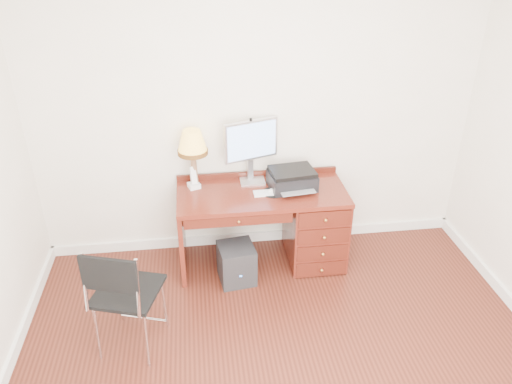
{
  "coord_description": "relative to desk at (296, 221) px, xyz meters",
  "views": [
    {
      "loc": [
        -0.55,
        -2.42,
        2.88
      ],
      "look_at": [
        -0.08,
        1.2,
        0.86
      ],
      "focal_mm": 35.0,
      "sensor_mm": 36.0,
      "label": 1
    }
  ],
  "objects": [
    {
      "name": "ground",
      "position": [
        -0.32,
        -1.4,
        -0.41
      ],
      "size": [
        4.0,
        4.0,
        0.0
      ],
      "primitive_type": "plane",
      "color": "#39140D",
      "rests_on": "ground"
    },
    {
      "name": "room_shell",
      "position": [
        -0.32,
        -0.77,
        -0.36
      ],
      "size": [
        4.0,
        4.0,
        4.0
      ],
      "color": "white",
      "rests_on": "ground"
    },
    {
      "name": "desk",
      "position": [
        0.0,
        0.0,
        0.0
      ],
      "size": [
        1.5,
        0.67,
        0.75
      ],
      "color": "maroon",
      "rests_on": "ground"
    },
    {
      "name": "monitor",
      "position": [
        -0.38,
        0.22,
        0.7
      ],
      "size": [
        0.49,
        0.24,
        0.58
      ],
      "rotation": [
        0.0,
        0.0,
        0.32
      ],
      "color": "silver",
      "rests_on": "desk"
    },
    {
      "name": "keyboard",
      "position": [
        -0.22,
        -0.05,
        0.34
      ],
      "size": [
        0.37,
        0.11,
        0.01
      ],
      "primitive_type": "cube",
      "rotation": [
        0.0,
        0.0,
        0.02
      ],
      "color": "white",
      "rests_on": "desk"
    },
    {
      "name": "mouse_pad",
      "position": [
        -0.22,
        -0.04,
        0.35
      ],
      "size": [
        0.2,
        0.2,
        0.04
      ],
      "color": "black",
      "rests_on": "desk"
    },
    {
      "name": "printer",
      "position": [
        -0.05,
        0.04,
        0.42
      ],
      "size": [
        0.43,
        0.36,
        0.18
      ],
      "rotation": [
        0.0,
        0.0,
        0.12
      ],
      "color": "black",
      "rests_on": "desk"
    },
    {
      "name": "leg_lamp",
      "position": [
        -0.91,
        0.17,
        0.73
      ],
      "size": [
        0.26,
        0.26,
        0.54
      ],
      "color": "black",
      "rests_on": "desk"
    },
    {
      "name": "phone",
      "position": [
        -0.92,
        0.15,
        0.4
      ],
      "size": [
        0.12,
        0.12,
        0.21
      ],
      "rotation": [
        0.0,
        0.0,
        0.34
      ],
      "color": "white",
      "rests_on": "desk"
    },
    {
      "name": "pen_cup",
      "position": [
        0.06,
        0.12,
        0.39
      ],
      "size": [
        0.08,
        0.08,
        0.11
      ],
      "primitive_type": "cylinder",
      "color": "black",
      "rests_on": "desk"
    },
    {
      "name": "chair",
      "position": [
        -1.43,
        -0.98,
        0.16
      ],
      "size": [
        0.56,
        0.56,
        0.94
      ],
      "rotation": [
        0.0,
        0.0,
        -0.31
      ],
      "color": "black",
      "rests_on": "ground"
    },
    {
      "name": "equipment_box",
      "position": [
        -0.58,
        -0.26,
        -0.23
      ],
      "size": [
        0.34,
        0.34,
        0.36
      ],
      "primitive_type": "cube",
      "rotation": [
        0.0,
        0.0,
        0.13
      ],
      "color": "black",
      "rests_on": "ground"
    }
  ]
}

